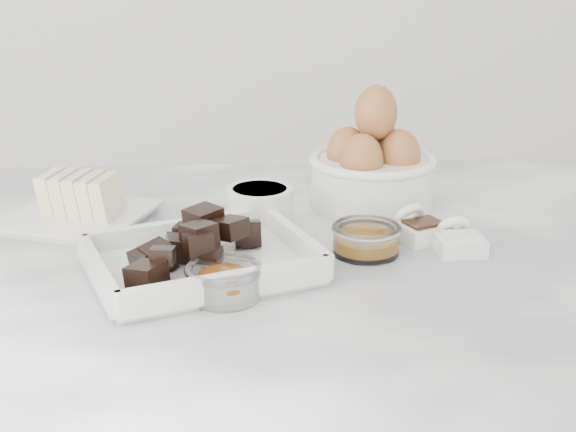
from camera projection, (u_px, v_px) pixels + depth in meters
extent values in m
cube|color=white|center=(272.00, 274.00, 0.92)|extent=(1.20, 0.80, 0.04)
cube|color=white|center=(202.00, 268.00, 0.87)|extent=(0.27, 0.24, 0.01)
cube|color=white|center=(80.00, 220.00, 1.03)|extent=(0.19, 0.19, 0.01)
cube|color=white|center=(80.00, 214.00, 1.02)|extent=(0.21, 0.21, 0.00)
cylinder|color=white|center=(260.00, 207.00, 1.01)|extent=(0.08, 0.08, 0.05)
cylinder|color=white|center=(260.00, 192.00, 1.00)|extent=(0.07, 0.07, 0.01)
cylinder|color=white|center=(372.00, 182.00, 1.09)|extent=(0.17, 0.17, 0.06)
torus|color=white|center=(373.00, 161.00, 1.08)|extent=(0.17, 0.17, 0.01)
ellipsoid|color=#A15E33|center=(398.00, 153.00, 1.08)|extent=(0.06, 0.06, 0.07)
ellipsoid|color=#A15E33|center=(348.00, 156.00, 1.07)|extent=(0.06, 0.06, 0.07)
ellipsoid|color=#A15E33|center=(372.00, 149.00, 1.11)|extent=(0.06, 0.06, 0.07)
ellipsoid|color=#A15E33|center=(373.00, 162.00, 1.04)|extent=(0.06, 0.06, 0.07)
ellipsoid|color=#A15E33|center=(376.00, 113.00, 1.06)|extent=(0.06, 0.06, 0.07)
cylinder|color=white|center=(366.00, 240.00, 0.93)|extent=(0.08, 0.08, 0.03)
torus|color=white|center=(367.00, 228.00, 0.92)|extent=(0.08, 0.08, 0.01)
cylinder|color=orange|center=(366.00, 245.00, 0.93)|extent=(0.06, 0.06, 0.01)
cylinder|color=white|center=(224.00, 283.00, 0.81)|extent=(0.08, 0.08, 0.03)
torus|color=white|center=(223.00, 269.00, 0.81)|extent=(0.08, 0.08, 0.01)
ellipsoid|color=orange|center=(224.00, 282.00, 0.81)|extent=(0.05, 0.05, 0.02)
cube|color=white|center=(423.00, 232.00, 0.97)|extent=(0.07, 0.07, 0.02)
cube|color=black|center=(423.00, 223.00, 0.96)|extent=(0.05, 0.05, 0.00)
torus|color=white|center=(409.00, 216.00, 0.99)|extent=(0.05, 0.05, 0.04)
cube|color=white|center=(460.00, 245.00, 0.93)|extent=(0.06, 0.05, 0.02)
cube|color=white|center=(461.00, 236.00, 0.92)|extent=(0.04, 0.03, 0.00)
torus|color=white|center=(454.00, 227.00, 0.95)|extent=(0.04, 0.03, 0.04)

